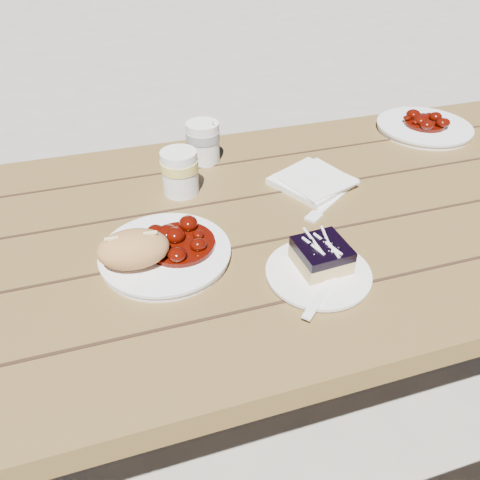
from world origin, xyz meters
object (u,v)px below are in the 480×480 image
object	(u,v)px
picnic_table	(325,262)
second_cup	(180,172)
dessert_plate	(318,274)
second_plate	(424,128)
blueberry_cake	(321,255)
coffee_cup	(203,142)
main_plate	(165,254)
bread_roll	(133,249)

from	to	relation	value
picnic_table	second_cup	world-z (taller)	second_cup
dessert_plate	second_plate	xyz separation A→B (m)	(0.53, 0.46, 0.00)
blueberry_cake	second_cup	distance (m)	0.38
picnic_table	dessert_plate	xyz separation A→B (m)	(-0.13, -0.20, 0.17)
second_plate	dessert_plate	bearing A→B (deg)	-138.87
blueberry_cake	second_plate	distance (m)	0.69
coffee_cup	main_plate	bearing A→B (deg)	-114.36
dessert_plate	coffee_cup	xyz separation A→B (m)	(-0.09, 0.47, 0.04)
picnic_table	blueberry_cake	bearing A→B (deg)	-122.78
dessert_plate	second_cup	distance (m)	0.39
bread_roll	blueberry_cake	distance (m)	0.32
picnic_table	bread_roll	distance (m)	0.49
second_cup	blueberry_cake	bearing A→B (deg)	-61.09
blueberry_cake	coffee_cup	xyz separation A→B (m)	(-0.10, 0.46, 0.02)
bread_roll	blueberry_cake	xyz separation A→B (m)	(0.31, -0.09, -0.01)
bread_roll	blueberry_cake	size ratio (longest dim) A/B	1.37
main_plate	second_plate	size ratio (longest dim) A/B	0.94
second_plate	coffee_cup	bearing A→B (deg)	179.17
bread_roll	coffee_cup	size ratio (longest dim) A/B	1.28
second_cup	picnic_table	bearing A→B (deg)	-26.04
main_plate	coffee_cup	distance (m)	0.38
dessert_plate	bread_roll	bearing A→B (deg)	160.12
second_plate	second_cup	world-z (taller)	second_cup
second_cup	dessert_plate	bearing A→B (deg)	-63.47
bread_roll	dessert_plate	bearing A→B (deg)	-19.88
coffee_cup	second_cup	distance (m)	0.15
bread_roll	second_plate	xyz separation A→B (m)	(0.83, 0.35, -0.04)
blueberry_cake	picnic_table	bearing A→B (deg)	53.34
main_plate	bread_roll	xyz separation A→B (m)	(-0.06, -0.02, 0.04)
coffee_cup	second_plate	distance (m)	0.62
picnic_table	bread_roll	bearing A→B (deg)	-168.21
blueberry_cake	coffee_cup	size ratio (longest dim) A/B	0.93
dessert_plate	second_plate	distance (m)	0.70
bread_roll	second_plate	bearing A→B (deg)	23.09
blueberry_cake	coffee_cup	bearing A→B (deg)	98.49
second_plate	picnic_table	bearing A→B (deg)	-146.64
main_plate	second_cup	distance (m)	0.23
picnic_table	second_cup	distance (m)	0.39
picnic_table	blueberry_cake	distance (m)	0.29
main_plate	bread_roll	world-z (taller)	bread_roll
bread_roll	blueberry_cake	bearing A→B (deg)	-16.79
picnic_table	second_cup	bearing A→B (deg)	153.96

